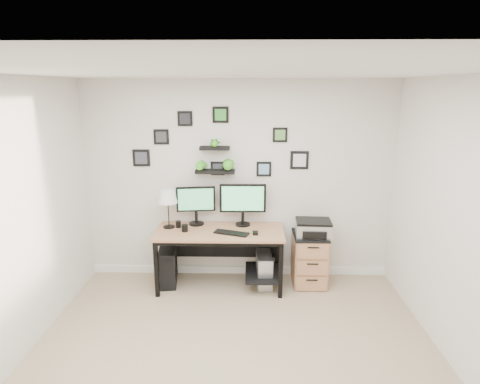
{
  "coord_description": "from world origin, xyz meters",
  "views": [
    {
      "loc": [
        0.12,
        -3.09,
        2.48
      ],
      "look_at": [
        0.02,
        1.83,
        1.2
      ],
      "focal_mm": 30.0,
      "sensor_mm": 36.0,
      "label": 1
    }
  ],
  "objects_px": {
    "file_cabinet": "(309,259)",
    "pc_tower_black": "(168,266)",
    "table_lamp": "(168,197)",
    "printer": "(313,228)",
    "pc_tower_grey": "(264,270)",
    "monitor_left": "(196,203)",
    "monitor_right": "(243,201)",
    "desk": "(223,239)",
    "mug": "(185,228)"
  },
  "relations": [
    {
      "from": "table_lamp",
      "to": "pc_tower_grey",
      "type": "relative_size",
      "value": 1.14
    },
    {
      "from": "desk",
      "to": "file_cabinet",
      "type": "distance_m",
      "value": 1.15
    },
    {
      "from": "table_lamp",
      "to": "pc_tower_black",
      "type": "height_order",
      "value": "table_lamp"
    },
    {
      "from": "desk",
      "to": "monitor_right",
      "type": "relative_size",
      "value": 2.7
    },
    {
      "from": "table_lamp",
      "to": "printer",
      "type": "height_order",
      "value": "table_lamp"
    },
    {
      "from": "table_lamp",
      "to": "monitor_left",
      "type": "bearing_deg",
      "value": 18.52
    },
    {
      "from": "table_lamp",
      "to": "printer",
      "type": "distance_m",
      "value": 1.88
    },
    {
      "from": "mug",
      "to": "file_cabinet",
      "type": "distance_m",
      "value": 1.65
    },
    {
      "from": "monitor_right",
      "to": "table_lamp",
      "type": "bearing_deg",
      "value": -174.14
    },
    {
      "from": "desk",
      "to": "file_cabinet",
      "type": "height_order",
      "value": "desk"
    },
    {
      "from": "file_cabinet",
      "to": "pc_tower_black",
      "type": "bearing_deg",
      "value": -178.89
    },
    {
      "from": "file_cabinet",
      "to": "table_lamp",
      "type": "bearing_deg",
      "value": 179.42
    },
    {
      "from": "desk",
      "to": "pc_tower_black",
      "type": "bearing_deg",
      "value": 178.21
    },
    {
      "from": "file_cabinet",
      "to": "printer",
      "type": "relative_size",
      "value": 1.5
    },
    {
      "from": "desk",
      "to": "printer",
      "type": "xyz_separation_m",
      "value": [
        1.14,
        0.04,
        0.14
      ]
    },
    {
      "from": "monitor_right",
      "to": "mug",
      "type": "relative_size",
      "value": 6.6
    },
    {
      "from": "desk",
      "to": "mug",
      "type": "relative_size",
      "value": 17.78
    },
    {
      "from": "pc_tower_grey",
      "to": "file_cabinet",
      "type": "bearing_deg",
      "value": 6.63
    },
    {
      "from": "desk",
      "to": "pc_tower_grey",
      "type": "relative_size",
      "value": 3.67
    },
    {
      "from": "mug",
      "to": "table_lamp",
      "type": "bearing_deg",
      "value": 146.66
    },
    {
      "from": "pc_tower_black",
      "to": "desk",
      "type": "bearing_deg",
      "value": -8.75
    },
    {
      "from": "mug",
      "to": "pc_tower_grey",
      "type": "relative_size",
      "value": 0.21
    },
    {
      "from": "monitor_right",
      "to": "table_lamp",
      "type": "xyz_separation_m",
      "value": [
        -0.94,
        -0.1,
        0.07
      ]
    },
    {
      "from": "monitor_left",
      "to": "pc_tower_grey",
      "type": "distance_m",
      "value": 1.23
    },
    {
      "from": "mug",
      "to": "printer",
      "type": "distance_m",
      "value": 1.61
    },
    {
      "from": "pc_tower_black",
      "to": "pc_tower_grey",
      "type": "distance_m",
      "value": 1.25
    },
    {
      "from": "monitor_left",
      "to": "monitor_right",
      "type": "distance_m",
      "value": 0.61
    },
    {
      "from": "table_lamp",
      "to": "mug",
      "type": "xyz_separation_m",
      "value": [
        0.23,
        -0.15,
        -0.35
      ]
    },
    {
      "from": "pc_tower_black",
      "to": "file_cabinet",
      "type": "xyz_separation_m",
      "value": [
        1.84,
        0.04,
        0.1
      ]
    },
    {
      "from": "desk",
      "to": "printer",
      "type": "relative_size",
      "value": 3.57
    },
    {
      "from": "pc_tower_black",
      "to": "printer",
      "type": "bearing_deg",
      "value": -6.57
    },
    {
      "from": "desk",
      "to": "monitor_left",
      "type": "height_order",
      "value": "monitor_left"
    },
    {
      "from": "pc_tower_grey",
      "to": "printer",
      "type": "bearing_deg",
      "value": 4.22
    },
    {
      "from": "monitor_left",
      "to": "pc_tower_grey",
      "type": "bearing_deg",
      "value": -12.74
    },
    {
      "from": "file_cabinet",
      "to": "printer",
      "type": "bearing_deg",
      "value": -39.86
    },
    {
      "from": "desk",
      "to": "monitor_left",
      "type": "bearing_deg",
      "value": 151.88
    },
    {
      "from": "printer",
      "to": "table_lamp",
      "type": "bearing_deg",
      "value": 178.72
    },
    {
      "from": "desk",
      "to": "monitor_left",
      "type": "distance_m",
      "value": 0.58
    },
    {
      "from": "mug",
      "to": "file_cabinet",
      "type": "height_order",
      "value": "mug"
    },
    {
      "from": "monitor_right",
      "to": "pc_tower_black",
      "type": "relative_size",
      "value": 1.25
    },
    {
      "from": "desk",
      "to": "pc_tower_grey",
      "type": "bearing_deg",
      "value": -1.07
    },
    {
      "from": "desk",
      "to": "pc_tower_black",
      "type": "distance_m",
      "value": 0.82
    },
    {
      "from": "desk",
      "to": "table_lamp",
      "type": "bearing_deg",
      "value": 173.71
    },
    {
      "from": "pc_tower_black",
      "to": "monitor_left",
      "type": "bearing_deg",
      "value": 17.61
    },
    {
      "from": "pc_tower_black",
      "to": "file_cabinet",
      "type": "bearing_deg",
      "value": -5.85
    },
    {
      "from": "monitor_left",
      "to": "pc_tower_black",
      "type": "height_order",
      "value": "monitor_left"
    },
    {
      "from": "table_lamp",
      "to": "mug",
      "type": "relative_size",
      "value": 5.51
    },
    {
      "from": "desk",
      "to": "file_cabinet",
      "type": "xyz_separation_m",
      "value": [
        1.11,
        0.06,
        -0.29
      ]
    },
    {
      "from": "mug",
      "to": "file_cabinet",
      "type": "bearing_deg",
      "value": 4.73
    },
    {
      "from": "mug",
      "to": "pc_tower_black",
      "type": "relative_size",
      "value": 0.19
    }
  ]
}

